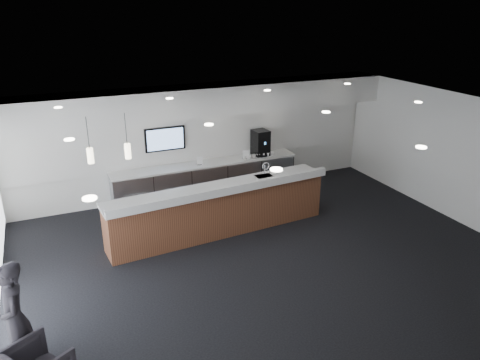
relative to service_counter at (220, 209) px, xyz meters
name	(u,v)px	position (x,y,z in m)	size (l,w,h in m)	color
ground	(267,259)	(0.45, -1.52, -0.58)	(10.00, 10.00, 0.00)	black
ceiling	(271,116)	(0.45, -1.52, 2.42)	(10.00, 8.00, 0.02)	black
back_wall	(201,139)	(0.45, 2.48, 0.92)	(10.00, 0.02, 3.00)	white
right_wall	(459,159)	(5.45, -1.52, 0.92)	(0.02, 8.00, 3.00)	white
soffit_bulkhead	(205,100)	(0.45, 2.03, 2.07)	(10.00, 0.90, 0.70)	white
alcove_panel	(201,136)	(0.45, 2.45, 1.02)	(9.80, 0.06, 1.40)	white
back_credenza	(206,179)	(0.45, 2.12, -0.10)	(5.06, 0.66, 0.95)	#989BA0
wall_tv	(165,139)	(-0.55, 2.38, 1.07)	(1.05, 0.08, 0.62)	black
pendant_left	(133,159)	(-1.95, -0.72, 1.67)	(0.12, 0.12, 0.30)	#FFF0C6
pendant_right	(94,164)	(-2.65, -0.72, 1.67)	(0.12, 0.12, 0.30)	#FFF0C6
ceiling_can_lights	(271,118)	(0.45, -1.52, 2.39)	(7.00, 5.00, 0.02)	silver
service_counter	(220,209)	(0.00, 0.00, 0.00)	(5.23, 1.24, 1.49)	#512C1B
coffee_machine	(260,143)	(2.07, 2.16, 0.72)	(0.43, 0.54, 0.70)	black
info_sign_left	(200,161)	(0.25, 2.03, 0.48)	(0.16, 0.02, 0.22)	white
info_sign_right	(246,155)	(1.55, 1.98, 0.50)	(0.18, 0.02, 0.24)	white
lounge_guest	(15,318)	(-4.15, -2.80, 0.28)	(0.62, 0.41, 1.70)	black
cup_0	(272,153)	(2.35, 1.98, 0.42)	(0.11, 0.11, 0.10)	white
cup_1	(268,154)	(2.21, 1.98, 0.42)	(0.11, 0.11, 0.10)	white
cup_2	(263,155)	(2.07, 1.98, 0.42)	(0.11, 0.11, 0.10)	white
cup_3	(258,155)	(1.93, 1.98, 0.42)	(0.11, 0.11, 0.10)	white
cup_4	(254,156)	(1.79, 1.98, 0.42)	(0.11, 0.11, 0.10)	white
cup_5	(249,157)	(1.65, 1.98, 0.42)	(0.11, 0.11, 0.10)	white
cup_6	(245,157)	(1.51, 1.98, 0.42)	(0.11, 0.11, 0.10)	white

